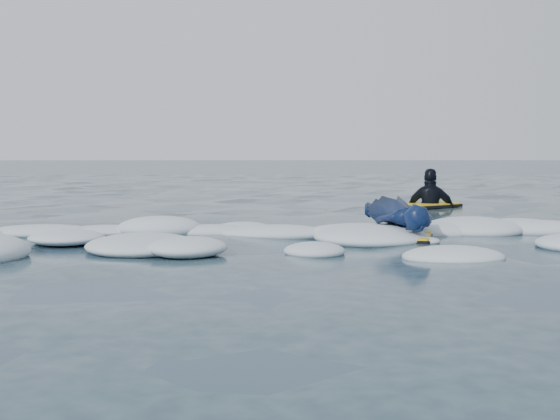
{
  "coord_description": "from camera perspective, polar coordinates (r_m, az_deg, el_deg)",
  "views": [
    {
      "loc": [
        0.49,
        -6.63,
        0.99
      ],
      "look_at": [
        0.66,
        1.6,
        0.29
      ],
      "focal_mm": 45.0,
      "sensor_mm": 36.0,
      "label": 1
    }
  ],
  "objects": [
    {
      "name": "foam_band",
      "position": [
        7.74,
        -4.81,
        -2.47
      ],
      "size": [
        12.0,
        3.1,
        0.3
      ],
      "primitive_type": null,
      "color": "silver",
      "rests_on": "ground"
    },
    {
      "name": "waiting_rider_unit",
      "position": [
        12.33,
        12.14,
        -0.17
      ],
      "size": [
        1.16,
        1.02,
        1.53
      ],
      "rotation": [
        0.0,
        0.0,
        0.56
      ],
      "color": "black",
      "rests_on": "ground"
    },
    {
      "name": "ground",
      "position": [
        6.72,
        -5.37,
        -3.6
      ],
      "size": [
        120.0,
        120.0,
        0.0
      ],
      "primitive_type": "plane",
      "color": "#18333B",
      "rests_on": "ground"
    },
    {
      "name": "prone_woman_unit",
      "position": [
        8.05,
        9.73,
        -0.63
      ],
      "size": [
        0.89,
        1.73,
        0.44
      ],
      "rotation": [
        0.0,
        0.0,
        1.3
      ],
      "color": "black",
      "rests_on": "ground"
    }
  ]
}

